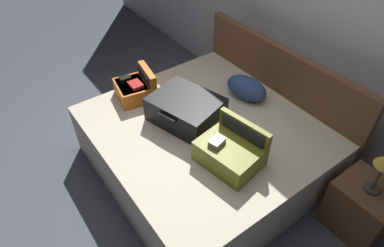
{
  "coord_description": "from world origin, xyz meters",
  "views": [
    {
      "loc": [
        1.68,
        -0.95,
        2.49
      ],
      "look_at": [
        0.0,
        0.27,
        0.63
      ],
      "focal_mm": 31.19,
      "sensor_mm": 36.0,
      "label": 1
    }
  ],
  "objects_px": {
    "hard_case_small": "(135,88)",
    "hard_case_medium": "(230,151)",
    "hard_case_large": "(186,109)",
    "pillow_near_headboard": "(246,88)",
    "bed": "(203,147)",
    "nightstand": "(361,207)"
  },
  "relations": [
    {
      "from": "pillow_near_headboard",
      "to": "hard_case_large",
      "type": "bearing_deg",
      "value": -95.33
    },
    {
      "from": "hard_case_small",
      "to": "pillow_near_headboard",
      "type": "xyz_separation_m",
      "value": [
        0.62,
        0.86,
        0.0
      ]
    },
    {
      "from": "bed",
      "to": "hard_case_medium",
      "type": "relative_size",
      "value": 3.7
    },
    {
      "from": "hard_case_small",
      "to": "pillow_near_headboard",
      "type": "distance_m",
      "value": 1.06
    },
    {
      "from": "hard_case_small",
      "to": "nightstand",
      "type": "distance_m",
      "value": 2.19
    },
    {
      "from": "hard_case_small",
      "to": "pillow_near_headboard",
      "type": "relative_size",
      "value": 0.94
    },
    {
      "from": "hard_case_medium",
      "to": "nightstand",
      "type": "height_order",
      "value": "hard_case_medium"
    },
    {
      "from": "hard_case_large",
      "to": "pillow_near_headboard",
      "type": "distance_m",
      "value": 0.66
    },
    {
      "from": "bed",
      "to": "hard_case_medium",
      "type": "distance_m",
      "value": 0.59
    },
    {
      "from": "hard_case_small",
      "to": "pillow_near_headboard",
      "type": "height_order",
      "value": "hard_case_small"
    },
    {
      "from": "hard_case_small",
      "to": "hard_case_medium",
      "type": "bearing_deg",
      "value": 18.77
    },
    {
      "from": "nightstand",
      "to": "hard_case_medium",
      "type": "bearing_deg",
      "value": -138.02
    },
    {
      "from": "pillow_near_headboard",
      "to": "nightstand",
      "type": "xyz_separation_m",
      "value": [
        1.34,
        0.04,
        -0.4
      ]
    },
    {
      "from": "hard_case_large",
      "to": "pillow_near_headboard",
      "type": "height_order",
      "value": "hard_case_large"
    },
    {
      "from": "hard_case_large",
      "to": "nightstand",
      "type": "bearing_deg",
      "value": 10.4
    },
    {
      "from": "hard_case_medium",
      "to": "pillow_near_headboard",
      "type": "xyz_separation_m",
      "value": [
        -0.54,
        0.68,
        -0.01
      ]
    },
    {
      "from": "hard_case_medium",
      "to": "bed",
      "type": "bearing_deg",
      "value": 158.6
    },
    {
      "from": "bed",
      "to": "pillow_near_headboard",
      "type": "height_order",
      "value": "pillow_near_headboard"
    },
    {
      "from": "hard_case_large",
      "to": "bed",
      "type": "bearing_deg",
      "value": 8.7
    },
    {
      "from": "hard_case_large",
      "to": "pillow_near_headboard",
      "type": "bearing_deg",
      "value": 68.46
    },
    {
      "from": "bed",
      "to": "hard_case_small",
      "type": "xyz_separation_m",
      "value": [
        -0.72,
        -0.27,
        0.37
      ]
    },
    {
      "from": "bed",
      "to": "pillow_near_headboard",
      "type": "relative_size",
      "value": 4.54
    }
  ]
}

